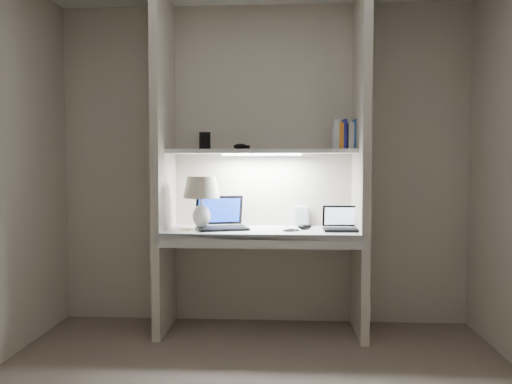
# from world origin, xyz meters

# --- Properties ---
(back_wall) EXTENTS (3.20, 0.01, 2.50)m
(back_wall) POSITION_xyz_m (0.00, 1.50, 1.25)
(back_wall) COLOR beige
(back_wall) RESTS_ON floor
(alcove_panel_left) EXTENTS (0.06, 0.55, 2.50)m
(alcove_panel_left) POSITION_xyz_m (-0.73, 1.23, 1.25)
(alcove_panel_left) COLOR beige
(alcove_panel_left) RESTS_ON floor
(alcove_panel_right) EXTENTS (0.06, 0.55, 2.50)m
(alcove_panel_right) POSITION_xyz_m (0.73, 1.23, 1.25)
(alcove_panel_right) COLOR beige
(alcove_panel_right) RESTS_ON floor
(desk) EXTENTS (1.40, 0.55, 0.04)m
(desk) POSITION_xyz_m (0.00, 1.23, 0.75)
(desk) COLOR white
(desk) RESTS_ON alcove_panel_left
(desk_apron) EXTENTS (1.46, 0.03, 0.10)m
(desk_apron) POSITION_xyz_m (0.00, 0.96, 0.72)
(desk_apron) COLOR silver
(desk_apron) RESTS_ON desk
(shelf) EXTENTS (1.40, 0.36, 0.03)m
(shelf) POSITION_xyz_m (0.00, 1.32, 1.35)
(shelf) COLOR silver
(shelf) RESTS_ON back_wall
(strip_light) EXTENTS (0.60, 0.04, 0.02)m
(strip_light) POSITION_xyz_m (0.00, 1.32, 1.33)
(strip_light) COLOR white
(strip_light) RESTS_ON shelf
(table_lamp) EXTENTS (0.27, 0.27, 0.40)m
(table_lamp) POSITION_xyz_m (-0.44, 1.20, 1.04)
(table_lamp) COLOR white
(table_lamp) RESTS_ON desk
(laptop_main) EXTENTS (0.44, 0.40, 0.24)m
(laptop_main) POSITION_xyz_m (-0.30, 1.26, 0.82)
(laptop_main) COLOR black
(laptop_main) RESTS_ON desk
(laptop_netbook) EXTENTS (0.28, 0.24, 0.18)m
(laptop_netbook) POSITION_xyz_m (0.60, 1.21, 0.81)
(laptop_netbook) COLOR black
(laptop_netbook) RESTS_ON desk
(speaker) EXTENTS (0.13, 0.10, 0.16)m
(speaker) POSITION_xyz_m (0.31, 1.45, 0.85)
(speaker) COLOR silver
(speaker) RESTS_ON desk
(mouse) EXTENTS (0.12, 0.09, 0.04)m
(mouse) POSITION_xyz_m (0.32, 1.24, 0.79)
(mouse) COLOR black
(mouse) RESTS_ON desk
(cable_coil) EXTENTS (0.13, 0.13, 0.01)m
(cable_coil) POSITION_xyz_m (0.23, 1.15, 0.78)
(cable_coil) COLOR black
(cable_coil) RESTS_ON desk
(sticky_note) EXTENTS (0.09, 0.09, 0.00)m
(sticky_note) POSITION_xyz_m (-0.56, 1.19, 0.77)
(sticky_note) COLOR #FFF035
(sticky_note) RESTS_ON desk
(book_row) EXTENTS (0.21, 0.15, 0.22)m
(book_row) POSITION_xyz_m (0.64, 1.33, 1.47)
(book_row) COLOR white
(book_row) RESTS_ON shelf
(shelf_box) EXTENTS (0.09, 0.08, 0.14)m
(shelf_box) POSITION_xyz_m (-0.45, 1.39, 1.43)
(shelf_box) COLOR black
(shelf_box) RESTS_ON shelf
(shelf_gadget) EXTENTS (0.12, 0.09, 0.05)m
(shelf_gadget) POSITION_xyz_m (-0.17, 1.34, 1.39)
(shelf_gadget) COLOR black
(shelf_gadget) RESTS_ON shelf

